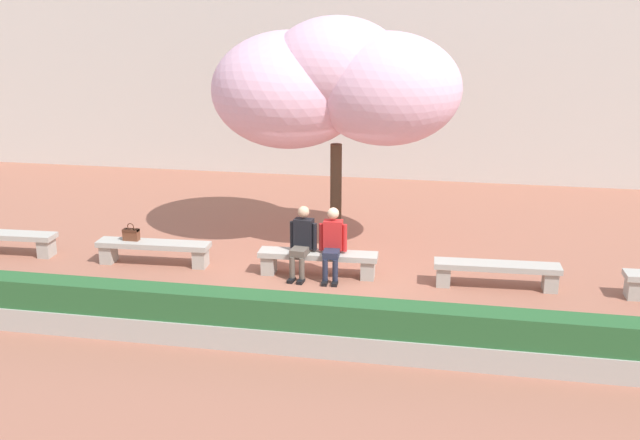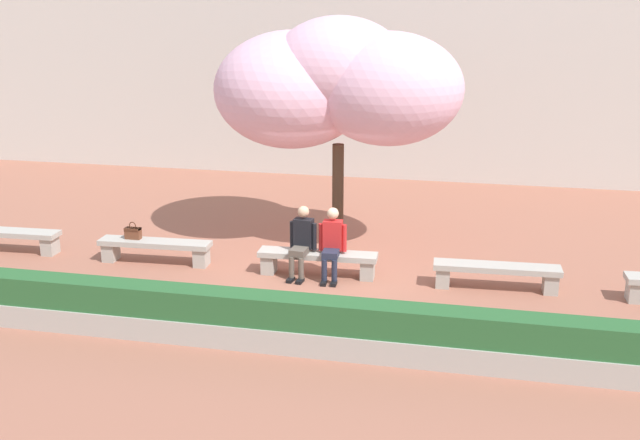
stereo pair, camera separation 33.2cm
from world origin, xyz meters
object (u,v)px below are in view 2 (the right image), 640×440
at_px(person_seated_left, 302,239).
at_px(cherry_tree_main, 331,84).
at_px(stone_bench_west_end, 7,237).
at_px(stone_bench_near_east, 497,272).
at_px(person_seated_right, 332,241).
at_px(stone_bench_near_west, 155,247).
at_px(stone_bench_center, 318,259).
at_px(handbag, 133,232).

relative_size(person_seated_left, cherry_tree_main, 0.26).
xyz_separation_m(person_seated_left, cherry_tree_main, (0.13, 1.91, 2.56)).
distance_m(stone_bench_west_end, stone_bench_near_east, 9.52).
bearing_deg(person_seated_right, stone_bench_near_east, 1.06).
bearing_deg(stone_bench_near_west, stone_bench_center, 0.00).
bearing_deg(stone_bench_west_end, stone_bench_center, 0.00).
height_order(stone_bench_center, handbag, handbag).
distance_m(stone_bench_near_east, person_seated_right, 2.92).
relative_size(stone_bench_center, person_seated_right, 1.69).
xyz_separation_m(stone_bench_center, handbag, (-3.62, 0.02, 0.27)).
distance_m(stone_bench_center, person_seated_left, 0.48).
height_order(person_seated_right, handbag, person_seated_right).
xyz_separation_m(stone_bench_near_east, cherry_tree_main, (-3.32, 1.86, 2.95)).
height_order(stone_bench_center, cherry_tree_main, cherry_tree_main).
relative_size(person_seated_right, handbag, 3.81).
distance_m(stone_bench_near_east, handbag, 6.80).
xyz_separation_m(stone_bench_near_east, person_seated_left, (-3.45, -0.05, 0.39)).
relative_size(stone_bench_near_west, person_seated_right, 1.69).
distance_m(person_seated_right, cherry_tree_main, 3.23).
bearing_deg(person_seated_left, cherry_tree_main, 86.06).
bearing_deg(person_seated_left, handbag, 178.78).
bearing_deg(person_seated_left, stone_bench_near_west, 178.95).
bearing_deg(stone_bench_near_east, person_seated_right, -178.94).
bearing_deg(person_seated_right, stone_bench_center, 169.02).
bearing_deg(stone_bench_west_end, stone_bench_near_east, -0.00).
relative_size(stone_bench_near_west, person_seated_left, 1.69).
distance_m(stone_bench_center, stone_bench_near_east, 3.17).
xyz_separation_m(person_seated_right, cherry_tree_main, (-0.42, 1.92, 2.56)).
relative_size(stone_bench_near_east, person_seated_left, 1.69).
relative_size(stone_bench_west_end, handbag, 6.44).
height_order(stone_bench_center, stone_bench_near_east, same).
distance_m(stone_bench_near_west, person_seated_right, 3.47).
distance_m(person_seated_right, handbag, 3.90).
distance_m(stone_bench_near_west, cherry_tree_main, 4.62).
relative_size(stone_bench_near_west, handbag, 6.44).
xyz_separation_m(stone_bench_west_end, stone_bench_center, (6.35, 0.00, 0.00)).
bearing_deg(stone_bench_center, person_seated_left, -169.23).
distance_m(stone_bench_west_end, person_seated_right, 6.64).
height_order(stone_bench_west_end, person_seated_left, person_seated_left).
height_order(person_seated_right, cherry_tree_main, cherry_tree_main).
bearing_deg(stone_bench_near_east, stone_bench_west_end, 180.00).
bearing_deg(person_seated_left, stone_bench_west_end, 179.50).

